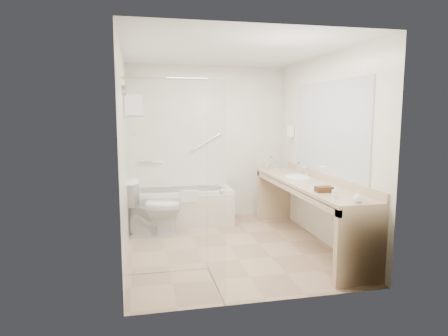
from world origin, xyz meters
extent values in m
plane|color=tan|center=(0.00, 0.00, 0.00)|extent=(3.20, 3.20, 0.00)
cube|color=silver|center=(0.00, 0.00, 2.50)|extent=(2.60, 3.20, 0.10)
cube|color=white|center=(0.00, 1.60, 1.25)|extent=(2.60, 0.10, 2.50)
cube|color=white|center=(0.00, -1.60, 1.25)|extent=(2.60, 0.10, 2.50)
cube|color=white|center=(-1.30, 0.00, 1.25)|extent=(0.10, 3.20, 2.50)
cube|color=white|center=(1.30, 0.00, 1.25)|extent=(0.10, 3.20, 2.50)
cube|color=silver|center=(-0.50, 1.25, 0.28)|extent=(1.60, 0.70, 0.55)
cube|color=beige|center=(-0.50, 0.89, 0.25)|extent=(1.60, 0.02, 0.50)
cube|color=white|center=(-0.40, 0.90, 0.50)|extent=(0.28, 0.06, 0.18)
cylinder|color=silver|center=(-0.95, 1.56, 0.95)|extent=(0.40, 0.03, 0.03)
cylinder|color=silver|center=(-0.05, 1.56, 1.25)|extent=(0.53, 0.03, 0.33)
cube|color=silver|center=(-0.85, -0.70, 1.05)|extent=(0.90, 0.01, 2.10)
cube|color=silver|center=(-0.40, -1.15, 1.05)|extent=(0.02, 0.90, 2.10)
cylinder|color=silver|center=(-0.85, -0.70, 2.10)|extent=(0.90, 0.02, 0.02)
sphere|color=silver|center=(-0.37, -1.30, 1.00)|extent=(0.05, 0.05, 0.05)
cylinder|color=silver|center=(-1.25, -1.15, 1.95)|extent=(0.04, 0.10, 0.10)
cube|color=silver|center=(-1.17, 0.35, 1.70)|extent=(0.24, 0.55, 0.02)
cylinder|color=silver|center=(-1.17, 0.35, 1.48)|extent=(0.02, 0.55, 0.02)
cube|color=white|center=(-1.17, 0.35, 1.32)|extent=(0.03, 0.42, 0.32)
cube|color=white|center=(-1.17, 0.35, 1.76)|extent=(0.22, 0.40, 0.08)
cube|color=white|center=(-1.17, 0.35, 1.84)|extent=(0.22, 0.40, 0.08)
cube|color=white|center=(-1.17, 0.35, 1.93)|extent=(0.22, 0.40, 0.08)
cube|color=tan|center=(1.02, -0.15, 0.82)|extent=(0.55, 2.70, 0.05)
cube|color=tan|center=(1.29, -0.15, 0.90)|extent=(0.03, 2.70, 0.10)
cube|color=tan|center=(0.77, -0.15, 0.77)|extent=(0.04, 2.70, 0.08)
cube|color=tan|center=(1.02, -1.46, 0.40)|extent=(0.55, 0.08, 0.80)
cube|color=tan|center=(1.02, 1.16, 0.40)|extent=(0.55, 0.08, 0.80)
ellipsoid|color=silver|center=(1.05, 0.25, 0.82)|extent=(0.40, 0.52, 0.14)
cylinder|color=silver|center=(1.20, 0.25, 0.93)|extent=(0.03, 0.03, 0.14)
cube|color=#B6BCC3|center=(1.29, -0.15, 1.55)|extent=(0.02, 2.00, 1.20)
cube|color=white|center=(1.25, 1.05, 1.45)|extent=(0.08, 0.10, 0.18)
imported|color=silver|center=(-0.95, 0.70, 0.40)|extent=(0.88, 0.59, 0.80)
cube|color=#4C311B|center=(0.92, -0.82, 0.88)|extent=(0.19, 0.13, 0.06)
imported|color=white|center=(0.90, -1.14, 0.88)|extent=(0.09, 0.14, 0.06)
imported|color=white|center=(1.02, -1.39, 0.90)|extent=(0.10, 0.13, 0.10)
cylinder|color=silver|center=(1.05, 0.24, 0.94)|extent=(0.06, 0.06, 0.18)
cylinder|color=blue|center=(1.05, 0.24, 1.05)|extent=(0.03, 0.03, 0.03)
cylinder|color=silver|center=(0.90, 0.75, 0.93)|extent=(0.05, 0.05, 0.15)
cylinder|color=blue|center=(0.90, 0.75, 1.01)|extent=(0.03, 0.03, 0.02)
cylinder|color=silver|center=(0.95, 1.10, 0.94)|extent=(0.06, 0.06, 0.18)
cylinder|color=blue|center=(0.95, 1.10, 1.05)|extent=(0.03, 0.03, 0.03)
cylinder|color=silver|center=(0.90, 1.10, 0.90)|extent=(0.08, 0.08, 0.10)
cylinder|color=silver|center=(0.87, 1.06, 0.90)|extent=(0.10, 0.10, 0.10)
camera|label=1|loc=(-1.14, -4.95, 1.76)|focal=32.00mm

